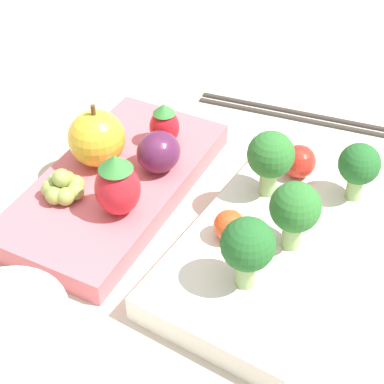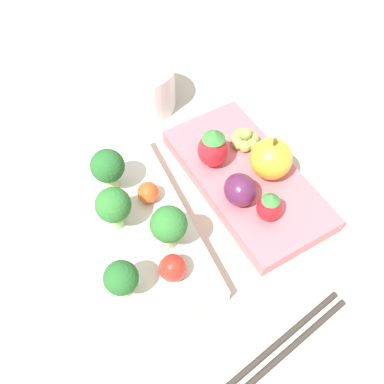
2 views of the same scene
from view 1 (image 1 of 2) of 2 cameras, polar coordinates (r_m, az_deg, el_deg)
ground_plane at (r=0.50m, az=-0.18°, el=-2.49°), size 4.00×4.00×0.00m
bento_box_savoury at (r=0.47m, az=7.57°, el=-4.51°), size 0.22×0.12×0.02m
bento_box_fruit at (r=0.52m, az=-6.84°, el=0.64°), size 0.22×0.13×0.02m
broccoli_floret_0 at (r=0.43m, az=8.89°, el=-1.85°), size 0.04×0.04×0.05m
broccoli_floret_1 at (r=0.48m, az=7.00°, el=3.13°), size 0.04×0.04×0.05m
broccoli_floret_2 at (r=0.41m, az=4.97°, el=-4.85°), size 0.04×0.04×0.05m
broccoli_floret_3 at (r=0.49m, az=14.62°, el=2.26°), size 0.03×0.03×0.05m
cherry_tomato_0 at (r=0.45m, az=3.34°, el=-3.01°), size 0.02×0.02×0.02m
cherry_tomato_1 at (r=0.51m, az=9.50°, el=2.70°), size 0.03×0.03×0.03m
apple at (r=0.52m, az=-8.27°, el=4.91°), size 0.05×0.05×0.05m
strawberry_0 at (r=0.47m, az=-6.66°, el=0.61°), size 0.03×0.03×0.05m
strawberry_1 at (r=0.54m, az=-2.47°, el=6.01°), size 0.03×0.03×0.04m
plum at (r=0.51m, az=-2.99°, el=3.56°), size 0.04×0.03×0.03m
grape_cluster at (r=0.50m, az=-11.38°, el=0.44°), size 0.03×0.03×0.02m
drinking_cup at (r=0.40m, az=-15.68°, el=-13.12°), size 0.07×0.07×0.06m
chopsticks_pair at (r=0.62m, az=10.22°, el=6.69°), size 0.07×0.21×0.01m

